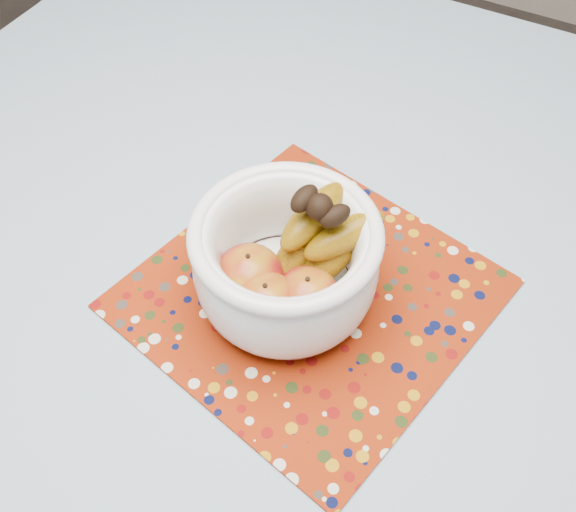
{
  "coord_description": "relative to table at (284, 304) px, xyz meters",
  "views": [
    {
      "loc": [
        0.24,
        -0.44,
        1.42
      ],
      "look_at": [
        0.03,
        -0.04,
        0.84
      ],
      "focal_mm": 42.0,
      "sensor_mm": 36.0,
      "label": 1
    }
  ],
  "objects": [
    {
      "name": "tablecloth",
      "position": [
        0.0,
        0.0,
        0.08
      ],
      "size": [
        1.32,
        1.32,
        0.01
      ],
      "primitive_type": "cube",
      "color": "#5F819F",
      "rests_on": "table"
    },
    {
      "name": "fruit_bowl",
      "position": [
        0.03,
        -0.04,
        0.16
      ],
      "size": [
        0.22,
        0.21,
        0.17
      ],
      "color": "white",
      "rests_on": "placemat"
    },
    {
      "name": "placemat",
      "position": [
        0.05,
        -0.03,
        0.09
      ],
      "size": [
        0.44,
        0.44,
        0.0
      ],
      "primitive_type": "cube",
      "rotation": [
        0.0,
        0.0,
        -0.22
      ],
      "color": "maroon",
      "rests_on": "tablecloth"
    },
    {
      "name": "table",
      "position": [
        0.0,
        0.0,
        0.0
      ],
      "size": [
        1.2,
        1.2,
        0.75
      ],
      "color": "brown",
      "rests_on": "ground"
    }
  ]
}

